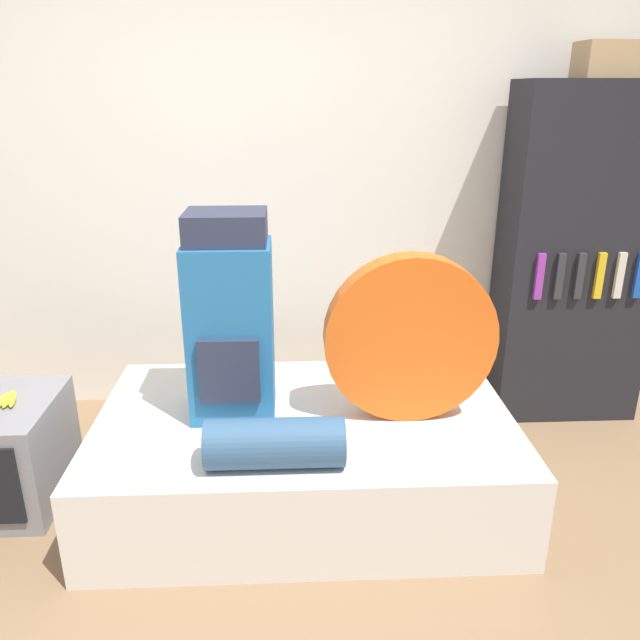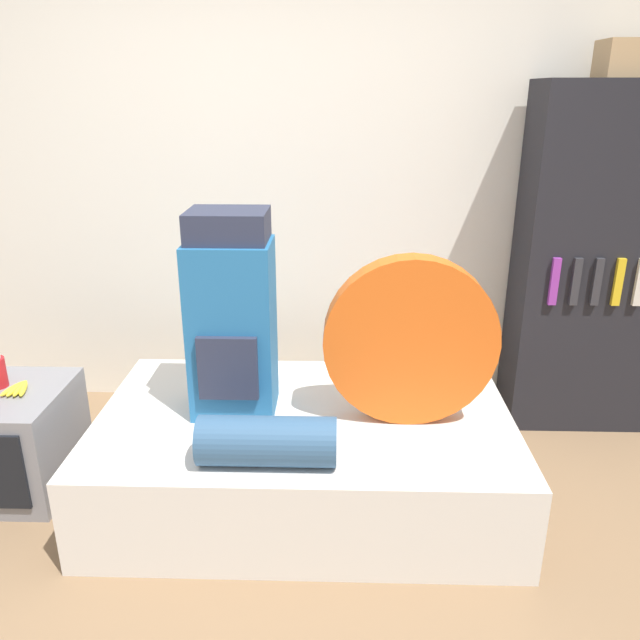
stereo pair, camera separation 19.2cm
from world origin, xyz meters
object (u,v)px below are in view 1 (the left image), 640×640
Objects in this scene: backpack at (230,320)px; tent_bag at (410,338)px; bookshelf at (575,258)px; cardboard_box at (610,60)px; sleeping_roll at (275,443)px.

backpack is 0.78m from tent_bag.
bookshelf is (1.07, 0.82, 0.13)m from tent_bag.
cardboard_box is (0.03, 0.01, 1.01)m from bookshelf.
bookshelf is (1.64, 1.19, 0.40)m from sleeping_roll.
cardboard_box is at bearing 35.50° from sleeping_roll.
cardboard_box reaches higher than sleeping_roll.
tent_bag is (0.77, -0.07, -0.07)m from backpack.
cardboard_box is (1.68, 1.20, 1.42)m from sleeping_roll.
sleeping_roll is at bearing -147.20° from tent_bag.
bookshelf is 1.01m from cardboard_box.
cardboard_box reaches higher than backpack.
tent_bag is 0.40× the size of bookshelf.
sleeping_roll is at bearing -144.50° from cardboard_box.
backpack is 1.98m from bookshelf.
cardboard_box is at bearing 15.07° from bookshelf.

